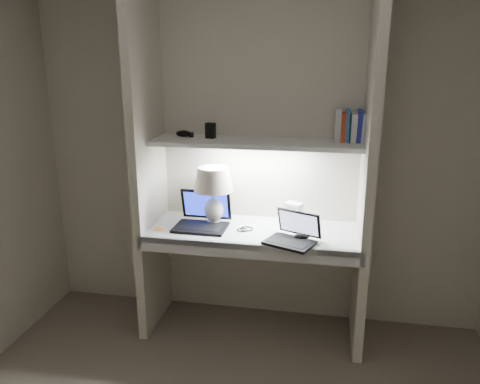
% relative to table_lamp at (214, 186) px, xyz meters
% --- Properties ---
extents(back_wall, '(3.20, 0.01, 2.50)m').
position_rel_table_lamp_xyz_m(back_wall, '(0.29, 0.20, 0.21)').
color(back_wall, beige).
rests_on(back_wall, floor).
extents(alcove_panel_left, '(0.06, 0.55, 2.50)m').
position_rel_table_lamp_xyz_m(alcove_panel_left, '(-0.44, -0.07, 0.21)').
color(alcove_panel_left, beige).
rests_on(alcove_panel_left, floor).
extents(alcove_panel_right, '(0.06, 0.55, 2.50)m').
position_rel_table_lamp_xyz_m(alcove_panel_right, '(1.02, -0.07, 0.21)').
color(alcove_panel_right, beige).
rests_on(alcove_panel_right, floor).
extents(desk, '(1.40, 0.55, 0.04)m').
position_rel_table_lamp_xyz_m(desk, '(0.29, -0.07, -0.29)').
color(desk, white).
rests_on(desk, alcove_panel_left).
extents(desk_apron, '(1.46, 0.03, 0.10)m').
position_rel_table_lamp_xyz_m(desk_apron, '(0.29, -0.33, -0.32)').
color(desk_apron, silver).
rests_on(desk_apron, desk).
extents(shelf, '(1.40, 0.36, 0.03)m').
position_rel_table_lamp_xyz_m(shelf, '(0.29, 0.02, 0.31)').
color(shelf, silver).
rests_on(shelf, back_wall).
extents(strip_light, '(0.60, 0.04, 0.02)m').
position_rel_table_lamp_xyz_m(strip_light, '(0.29, 0.02, 0.29)').
color(strip_light, white).
rests_on(strip_light, shelf).
extents(table_lamp, '(0.28, 0.28, 0.40)m').
position_rel_table_lamp_xyz_m(table_lamp, '(0.00, 0.00, 0.00)').
color(table_lamp, white).
rests_on(table_lamp, desk).
extents(laptop_main, '(0.36, 0.31, 0.24)m').
position_rel_table_lamp_xyz_m(laptop_main, '(-0.06, -0.08, -0.22)').
color(laptop_main, black).
rests_on(laptop_main, desk).
extents(laptop_netbook, '(0.37, 0.35, 0.19)m').
position_rel_table_lamp_xyz_m(laptop_netbook, '(0.57, -0.25, -0.23)').
color(laptop_netbook, black).
rests_on(laptop_netbook, desk).
extents(speaker, '(0.14, 0.12, 0.16)m').
position_rel_table_lamp_xyz_m(speaker, '(0.55, 0.07, -0.19)').
color(speaker, silver).
rests_on(speaker, desk).
extents(mouse, '(0.12, 0.10, 0.04)m').
position_rel_table_lamp_xyz_m(mouse, '(0.63, -0.20, -0.25)').
color(mouse, black).
rests_on(mouse, desk).
extents(cable_coil, '(0.09, 0.09, 0.01)m').
position_rel_table_lamp_xyz_m(cable_coil, '(0.25, -0.09, -0.27)').
color(cable_coil, black).
rests_on(cable_coil, desk).
extents(sticky_note, '(0.07, 0.07, 0.00)m').
position_rel_table_lamp_xyz_m(sticky_note, '(-0.35, -0.19, -0.27)').
color(sticky_note, yellow).
rests_on(sticky_note, desk).
extents(book_row, '(0.20, 0.14, 0.21)m').
position_rel_table_lamp_xyz_m(book_row, '(0.90, 0.10, 0.42)').
color(book_row, silver).
rests_on(book_row, shelf).
extents(shelf_box, '(0.07, 0.06, 0.11)m').
position_rel_table_lamp_xyz_m(shelf_box, '(-0.03, 0.06, 0.38)').
color(shelf_box, black).
rests_on(shelf_box, shelf).
extents(shelf_gadget, '(0.11, 0.08, 0.05)m').
position_rel_table_lamp_xyz_m(shelf_gadget, '(-0.23, 0.08, 0.35)').
color(shelf_gadget, black).
rests_on(shelf_gadget, shelf).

